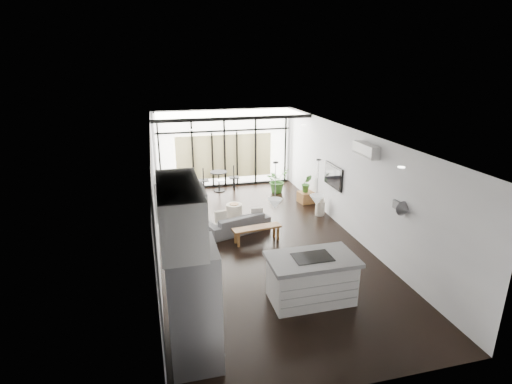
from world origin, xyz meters
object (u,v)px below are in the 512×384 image
milk_can (320,206)px  tv (333,176)px  sofa (238,220)px  pouf (234,210)px  island (311,279)px  console_bench (257,234)px  fridge (193,305)px

milk_can → tv: bearing=-57.2°
sofa → pouf: 1.12m
island → milk_can: 4.54m
pouf → tv: bearing=-17.3°
island → milk_can: (1.93, 4.10, -0.18)m
milk_can → sofa: bearing=-167.8°
island → tv: (2.14, 3.78, 0.84)m
console_bench → pouf: bearing=89.8°
milk_can → tv: tv is taller
island → fridge: bearing=-155.6°
fridge → tv: size_ratio=1.76×
sofa → milk_can: bearing=174.6°
milk_can → pouf: bearing=168.2°
island → pouf: island is taller
fridge → milk_can: (4.28, 5.18, -0.69)m
fridge → pouf: (1.75, 5.70, -0.78)m
sofa → fridge: bearing=52.9°
milk_can → fridge: bearing=-129.6°
console_bench → milk_can: milk_can is taller
pouf → fridge: bearing=-107.1°
pouf → tv: tv is taller
console_bench → milk_can: 2.65m
fridge → console_bench: size_ratio=1.53×
sofa → island: bearing=83.8°
pouf → milk_can: milk_can is taller
island → tv: size_ratio=1.53×
console_bench → tv: bearing=14.4°
island → console_bench: 2.82m
fridge → sofa: (1.63, 4.60, -0.63)m
pouf → console_bench: bearing=-83.1°
console_bench → pouf: 1.86m
sofa → milk_can: sofa is taller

